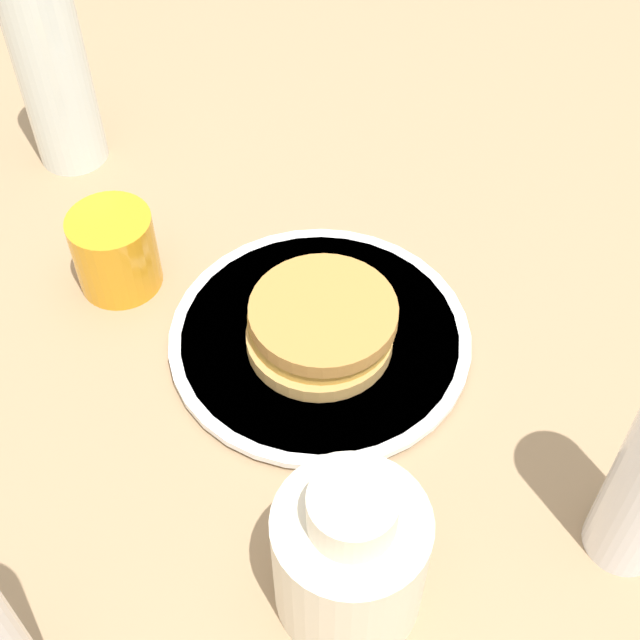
{
  "coord_description": "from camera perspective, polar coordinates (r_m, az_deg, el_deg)",
  "views": [
    {
      "loc": [
        -0.45,
        0.28,
        0.65
      ],
      "look_at": [
        -0.02,
        -0.0,
        0.03
      ],
      "focal_mm": 50.0,
      "sensor_mm": 36.0,
      "label": 1
    }
  ],
  "objects": [
    {
      "name": "pancake_stack",
      "position": [
        0.8,
        -0.04,
        -0.34
      ],
      "size": [
        0.14,
        0.14,
        0.04
      ],
      "color": "tan",
      "rests_on": "plate"
    },
    {
      "name": "cream_jug",
      "position": [
        0.65,
        1.92,
        -14.87
      ],
      "size": [
        0.11,
        0.11,
        0.14
      ],
      "color": "beige",
      "rests_on": "ground_plane"
    },
    {
      "name": "water_bottle_mid",
      "position": [
        0.99,
        -16.78,
        15.25
      ],
      "size": [
        0.07,
        0.07,
        0.24
      ],
      "color": "silver",
      "rests_on": "ground_plane"
    },
    {
      "name": "plate",
      "position": [
        0.82,
        0.0,
        -1.17
      ],
      "size": [
        0.28,
        0.28,
        0.01
      ],
      "color": "white",
      "rests_on": "ground_plane"
    },
    {
      "name": "ground_plane",
      "position": [
        0.84,
        -0.79,
        -0.54
      ],
      "size": [
        4.0,
        4.0,
        0.0
      ],
      "primitive_type": "plane",
      "color": "#9E7F5B"
    },
    {
      "name": "juice_glass",
      "position": [
        0.87,
        -12.97,
        4.32
      ],
      "size": [
        0.08,
        0.08,
        0.08
      ],
      "color": "orange",
      "rests_on": "ground_plane"
    }
  ]
}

